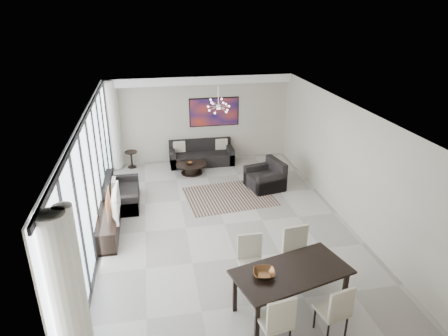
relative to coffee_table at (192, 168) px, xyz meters
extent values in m
cube|color=#A8A39B|center=(0.44, -3.29, -0.18)|extent=(6.00, 9.00, 0.02)
cube|color=white|center=(0.44, -3.29, 2.70)|extent=(6.00, 9.00, 0.02)
cube|color=beige|center=(0.44, 1.20, 1.26)|extent=(6.00, 0.02, 2.90)
cube|color=beige|center=(0.44, -7.78, 1.26)|extent=(6.00, 0.02, 2.90)
cube|color=beige|center=(3.43, -3.29, 1.26)|extent=(0.02, 9.00, 2.90)
cube|color=silver|center=(-2.54, -3.29, 1.26)|extent=(0.01, 8.95, 2.85)
cube|color=black|center=(-2.50, -3.29, 2.66)|extent=(0.04, 8.95, 0.10)
cube|color=black|center=(-2.50, -3.29, -0.16)|extent=(0.04, 8.95, 0.06)
cube|color=black|center=(-2.50, -7.29, 1.26)|extent=(0.04, 0.05, 2.88)
cube|color=black|center=(-2.50, -6.29, 1.26)|extent=(0.04, 0.05, 2.88)
cube|color=black|center=(-2.50, -5.29, 1.26)|extent=(0.04, 0.05, 2.88)
cube|color=black|center=(-2.50, -4.29, 1.26)|extent=(0.04, 0.05, 2.88)
cube|color=black|center=(-2.50, -3.29, 1.26)|extent=(0.04, 0.05, 2.88)
cube|color=black|center=(-2.50, -2.29, 1.26)|extent=(0.04, 0.05, 2.88)
cube|color=black|center=(-2.50, -1.29, 1.26)|extent=(0.04, 0.05, 2.88)
cube|color=black|center=(-2.50, -0.29, 1.26)|extent=(0.04, 0.05, 2.88)
cube|color=black|center=(-2.50, 0.71, 1.26)|extent=(0.04, 0.05, 2.88)
cylinder|color=white|center=(-2.36, -7.44, 1.26)|extent=(0.36, 0.36, 2.85)
cylinder|color=white|center=(-2.36, 0.86, 1.26)|extent=(0.36, 0.36, 2.85)
cube|color=white|center=(0.44, 1.01, 2.58)|extent=(5.98, 0.40, 0.26)
cube|color=#B03218|center=(0.94, 1.18, 1.46)|extent=(1.68, 0.04, 0.98)
cylinder|color=silver|center=(0.74, -0.79, 2.43)|extent=(0.02, 0.02, 0.55)
sphere|color=silver|center=(0.74, -0.79, 2.16)|extent=(0.12, 0.12, 0.12)
cube|color=black|center=(0.85, -1.83, -0.19)|extent=(2.53, 2.04, 0.01)
cylinder|color=black|center=(0.00, 0.00, 0.13)|extent=(0.97, 0.97, 0.04)
cylinder|color=black|center=(0.00, 0.00, -0.04)|extent=(0.43, 0.43, 0.30)
cylinder|color=black|center=(0.00, 0.00, -0.18)|extent=(0.68, 0.68, 0.03)
imported|color=brown|center=(-0.07, -0.06, 0.18)|extent=(0.21, 0.21, 0.06)
cube|color=black|center=(0.42, 0.73, 0.00)|extent=(2.11, 0.86, 0.38)
cube|color=black|center=(0.42, 1.08, 0.38)|extent=(2.11, 0.17, 0.38)
cube|color=black|center=(-0.55, 0.73, 0.08)|extent=(0.17, 0.86, 0.56)
cube|color=black|center=(1.39, 0.73, 0.08)|extent=(0.17, 0.86, 0.56)
cube|color=black|center=(-2.06, -1.75, 0.00)|extent=(0.86, 1.53, 0.38)
cube|color=black|center=(-2.41, -1.75, 0.38)|extent=(0.17, 1.53, 0.38)
cube|color=black|center=(-2.06, -2.43, 0.08)|extent=(0.86, 0.17, 0.55)
cube|color=black|center=(-2.06, -1.07, 0.08)|extent=(0.86, 0.17, 0.55)
cube|color=black|center=(1.99, -1.46, 0.01)|extent=(1.12, 1.16, 0.41)
cube|color=black|center=(2.35, -1.37, 0.42)|extent=(0.40, 0.99, 0.41)
cube|color=black|center=(1.90, -1.07, 0.10)|extent=(0.94, 0.39, 0.59)
cube|color=black|center=(2.08, -1.84, 0.10)|extent=(0.94, 0.39, 0.59)
cylinder|color=black|center=(-1.88, 0.86, 0.34)|extent=(0.40, 0.40, 0.04)
cylinder|color=black|center=(-1.88, 0.86, 0.07)|extent=(0.06, 0.06, 0.50)
cylinder|color=black|center=(-1.88, 0.86, -0.18)|extent=(0.28, 0.28, 0.03)
cube|color=black|center=(-2.32, -3.31, 0.07)|extent=(0.47, 1.68, 0.53)
imported|color=gray|center=(-2.16, -3.28, 0.65)|extent=(0.16, 1.09, 0.63)
cube|color=black|center=(1.02, -6.39, 0.62)|extent=(2.19, 1.47, 0.04)
cube|color=black|center=(0.26, -6.99, 0.20)|extent=(0.07, 0.07, 0.79)
cube|color=black|center=(0.06, -6.24, 0.20)|extent=(0.07, 0.07, 0.79)
cube|color=black|center=(1.98, -6.54, 0.20)|extent=(0.07, 0.07, 0.79)
cube|color=black|center=(1.78, -5.78, 0.20)|extent=(0.07, 0.07, 0.79)
cube|color=beige|center=(0.51, -7.09, 0.28)|extent=(0.55, 0.55, 0.06)
cube|color=beige|center=(0.54, -7.29, 0.55)|extent=(0.48, 0.13, 0.58)
cylinder|color=black|center=(0.29, -6.93, 0.03)|extent=(0.04, 0.04, 0.45)
cube|color=beige|center=(1.50, -7.02, 0.27)|extent=(0.55, 0.55, 0.06)
cube|color=beige|center=(1.54, -7.21, 0.53)|extent=(0.46, 0.15, 0.56)
cylinder|color=black|center=(1.29, -6.88, 0.02)|extent=(0.04, 0.04, 0.43)
cylinder|color=black|center=(1.71, -7.16, 0.02)|extent=(0.04, 0.04, 0.43)
cube|color=beige|center=(0.52, -5.64, 0.28)|extent=(0.48, 0.48, 0.06)
cube|color=beige|center=(0.52, -5.43, 0.55)|extent=(0.47, 0.06, 0.58)
cylinder|color=black|center=(0.70, -5.82, 0.03)|extent=(0.04, 0.04, 0.44)
cylinder|color=black|center=(0.34, -5.45, 0.03)|extent=(0.04, 0.04, 0.44)
cube|color=beige|center=(1.44, -5.69, 0.32)|extent=(0.57, 0.57, 0.07)
cube|color=beige|center=(1.42, -5.47, 0.61)|extent=(0.52, 0.12, 0.63)
cylinder|color=black|center=(1.67, -5.87, 0.05)|extent=(0.04, 0.04, 0.48)
cylinder|color=black|center=(1.22, -5.51, 0.05)|extent=(0.04, 0.04, 0.48)
imported|color=brown|center=(0.52, -6.42, 0.68)|extent=(0.43, 0.43, 0.09)
camera|label=1|loc=(-1.16, -11.67, 4.90)|focal=32.00mm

